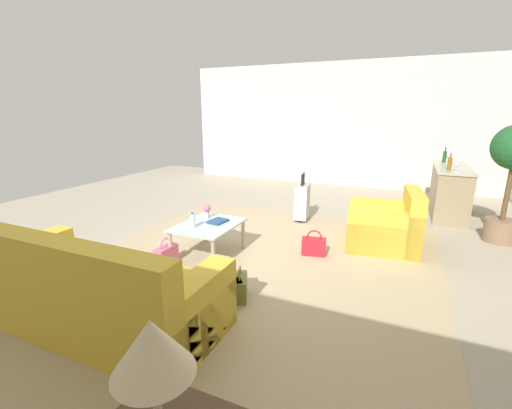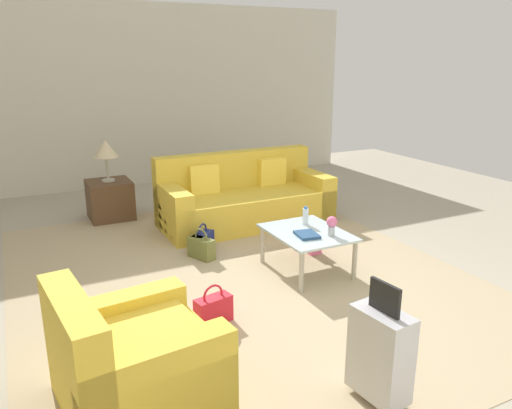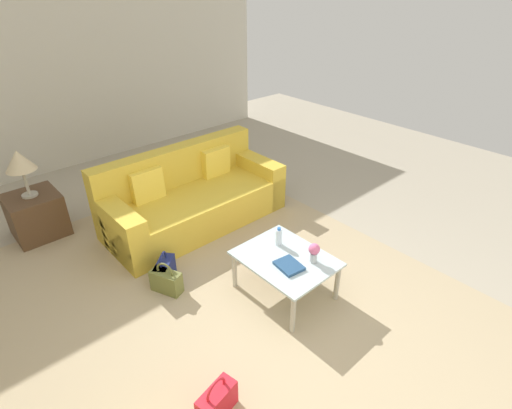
# 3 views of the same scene
# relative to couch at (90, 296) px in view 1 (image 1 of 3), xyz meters

# --- Properties ---
(ground_plane) EXTENTS (12.00, 12.00, 0.00)m
(ground_plane) POSITION_rel_couch_xyz_m (-2.20, 0.60, -0.31)
(ground_plane) COLOR #A89E89
(wall_left) EXTENTS (0.12, 8.00, 3.10)m
(wall_left) POSITION_rel_couch_xyz_m (-7.26, 0.60, 1.24)
(wall_left) COLOR beige
(wall_left) RESTS_ON ground
(area_rug) EXTENTS (5.20, 4.40, 0.01)m
(area_rug) POSITION_rel_couch_xyz_m (-1.60, 0.80, -0.31)
(area_rug) COLOR tan
(area_rug) RESTS_ON ground
(couch) EXTENTS (0.98, 2.28, 0.94)m
(couch) POSITION_rel_couch_xyz_m (0.00, 0.00, 0.00)
(couch) COLOR gold
(couch) RESTS_ON ground
(armchair) EXTENTS (1.03, 1.05, 0.84)m
(armchair) POSITION_rel_couch_xyz_m (-3.11, 2.27, -0.02)
(armchair) COLOR gold
(armchair) RESTS_ON ground
(coffee_table) EXTENTS (0.92, 0.73, 0.44)m
(coffee_table) POSITION_rel_couch_xyz_m (-1.80, 0.10, 0.07)
(coffee_table) COLOR silver
(coffee_table) RESTS_ON ground
(water_bottle) EXTENTS (0.06, 0.06, 0.20)m
(water_bottle) POSITION_rel_couch_xyz_m (-1.60, -0.00, 0.23)
(water_bottle) COLOR silver
(water_bottle) RESTS_ON coffee_table
(coffee_table_book) EXTENTS (0.28, 0.24, 0.03)m
(coffee_table_book) POSITION_rel_couch_xyz_m (-1.92, 0.18, 0.15)
(coffee_table_book) COLOR navy
(coffee_table_book) RESTS_ON coffee_table
(flower_vase) EXTENTS (0.11, 0.11, 0.21)m
(flower_vase) POSITION_rel_couch_xyz_m (-2.02, -0.05, 0.25)
(flower_vase) COLOR #B2B7BC
(flower_vase) RESTS_ON coffee_table
(table_lamp) EXTENTS (0.34, 0.34, 0.58)m
(table_lamp) POSITION_rel_couch_xyz_m (1.00, 1.60, 0.67)
(table_lamp) COLOR #ADA899
(table_lamp) RESTS_ON side_table
(bar_console) EXTENTS (1.80, 0.58, 0.91)m
(bar_console) POSITION_rel_couch_xyz_m (-5.30, 3.20, 0.16)
(bar_console) COLOR #937F60
(bar_console) RESTS_ON ground
(wine_glass_leftmost) EXTENTS (0.08, 0.08, 0.15)m
(wine_glass_leftmost) POSITION_rel_couch_xyz_m (-5.92, 3.15, 0.71)
(wine_glass_leftmost) COLOR silver
(wine_glass_leftmost) RESTS_ON bar_console
(wine_glass_left_of_centre) EXTENTS (0.08, 0.08, 0.15)m
(wine_glass_left_of_centre) POSITION_rel_couch_xyz_m (-4.69, 3.19, 0.71)
(wine_glass_left_of_centre) COLOR silver
(wine_glass_left_of_centre) RESTS_ON bar_console
(wine_bottle_green) EXTENTS (0.07, 0.07, 0.30)m
(wine_bottle_green) POSITION_rel_couch_xyz_m (-5.85, 3.09, 0.72)
(wine_bottle_green) COLOR #194C23
(wine_bottle_green) RESTS_ON bar_console
(wine_bottle_amber) EXTENTS (0.07, 0.07, 0.30)m
(wine_bottle_amber) POSITION_rel_couch_xyz_m (-4.78, 3.09, 0.72)
(wine_bottle_amber) COLOR brown
(wine_bottle_amber) RESTS_ON bar_console
(suitcase_silver) EXTENTS (0.42, 0.26, 0.85)m
(suitcase_silver) POSITION_rel_couch_xyz_m (-3.80, 0.80, 0.05)
(suitcase_silver) COLOR #B7B7BC
(suitcase_silver) RESTS_ON ground
(handbag_olive) EXTENTS (0.35, 0.25, 0.36)m
(handbag_olive) POSITION_rel_couch_xyz_m (-0.98, 0.98, -0.18)
(handbag_olive) COLOR olive
(handbag_olive) RESTS_ON ground
(handbag_pink) EXTENTS (0.33, 0.16, 0.36)m
(handbag_pink) POSITION_rel_couch_xyz_m (-1.34, -0.24, -0.18)
(handbag_pink) COLOR pink
(handbag_pink) RESTS_ON ground
(handbag_navy) EXTENTS (0.32, 0.33, 0.36)m
(handbag_navy) POSITION_rel_couch_xyz_m (-0.83, 0.90, -0.18)
(handbag_navy) COLOR navy
(handbag_navy) RESTS_ON ground
(handbag_red) EXTENTS (0.20, 0.34, 0.36)m
(handbag_red) POSITION_rel_couch_xyz_m (-2.38, 1.39, -0.18)
(handbag_red) COLOR red
(handbag_red) RESTS_ON ground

